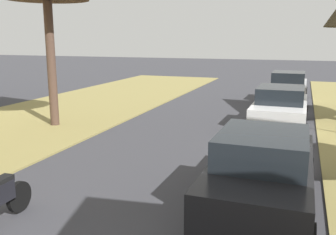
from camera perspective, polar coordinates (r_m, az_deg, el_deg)
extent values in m
cylinder|color=#4C372C|center=(14.67, -17.31, 7.72)|extent=(0.32, 0.32, 4.58)
cube|color=black|center=(7.69, 14.12, -8.96)|extent=(1.85, 4.41, 0.85)
cube|color=black|center=(7.26, 14.21, -4.34)|extent=(1.62, 2.04, 0.56)
cylinder|color=black|center=(9.43, 9.86, -6.68)|extent=(0.20, 0.60, 0.60)
cylinder|color=black|center=(9.31, 20.54, -7.54)|extent=(0.20, 0.60, 0.60)
cylinder|color=black|center=(6.46, 4.30, -15.62)|extent=(0.20, 0.60, 0.60)
cube|color=white|center=(14.53, 16.66, 0.76)|extent=(1.85, 4.41, 0.85)
cube|color=black|center=(14.20, 16.77, 3.39)|extent=(1.62, 2.04, 0.56)
cylinder|color=black|center=(16.27, 13.93, 1.03)|extent=(0.20, 0.60, 0.60)
cylinder|color=black|center=(16.19, 20.06, 0.59)|extent=(0.20, 0.60, 0.60)
cylinder|color=black|center=(13.07, 12.29, -1.54)|extent=(0.20, 0.60, 0.60)
cylinder|color=black|center=(12.96, 19.92, -2.10)|extent=(0.20, 0.60, 0.60)
cube|color=#BCBCC1|center=(20.96, 17.75, 3.99)|extent=(1.85, 4.41, 0.85)
cube|color=black|center=(20.66, 17.85, 5.85)|extent=(1.62, 2.04, 0.56)
cylinder|color=black|center=(22.68, 15.71, 3.94)|extent=(0.20, 0.60, 0.60)
cylinder|color=black|center=(22.61, 20.11, 3.64)|extent=(0.20, 0.60, 0.60)
cylinder|color=black|center=(19.42, 14.90, 2.71)|extent=(0.20, 0.60, 0.60)
cylinder|color=black|center=(19.35, 20.03, 2.35)|extent=(0.20, 0.60, 0.60)
cylinder|color=black|center=(7.91, -21.69, -11.13)|extent=(0.12, 0.60, 0.60)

